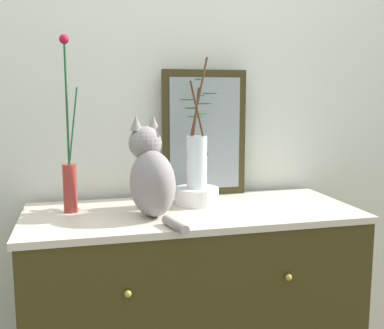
% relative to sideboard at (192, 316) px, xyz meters
% --- Properties ---
extents(wall_back, '(4.40, 0.08, 2.60)m').
position_rel_sideboard_xyz_m(wall_back, '(0.00, 0.35, 0.85)').
color(wall_back, silver).
rests_on(wall_back, ground_plane).
extents(sideboard, '(1.29, 0.57, 0.89)m').
position_rel_sideboard_xyz_m(sideboard, '(0.00, 0.00, 0.00)').
color(sideboard, '#3C3213').
rests_on(sideboard, ground_plane).
extents(mirror_leaning, '(0.38, 0.03, 0.56)m').
position_rel_sideboard_xyz_m(mirror_leaning, '(0.12, 0.25, 0.72)').
color(mirror_leaning, '#352D15').
rests_on(mirror_leaning, sideboard).
extents(cat_sitting, '(0.21, 0.40, 0.37)m').
position_rel_sideboard_xyz_m(cat_sitting, '(-0.17, -0.05, 0.60)').
color(cat_sitting, gray).
rests_on(cat_sitting, sideboard).
extents(vase_slim_green, '(0.07, 0.05, 0.67)m').
position_rel_sideboard_xyz_m(vase_slim_green, '(-0.46, 0.08, 0.60)').
color(vase_slim_green, maroon).
rests_on(vase_slim_green, sideboard).
extents(bowl_porcelain, '(0.18, 0.18, 0.07)m').
position_rel_sideboard_xyz_m(bowl_porcelain, '(0.04, 0.09, 0.48)').
color(bowl_porcelain, silver).
rests_on(bowl_porcelain, sideboard).
extents(vase_glass_clear, '(0.13, 0.25, 0.53)m').
position_rel_sideboard_xyz_m(vase_glass_clear, '(0.04, 0.09, 0.65)').
color(vase_glass_clear, silver).
rests_on(vase_glass_clear, bowl_porcelain).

